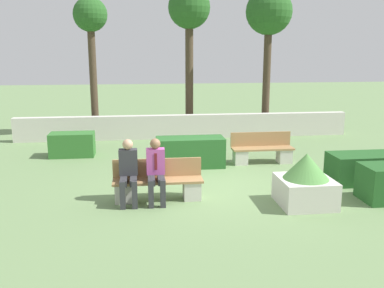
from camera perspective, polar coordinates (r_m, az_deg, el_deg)
ground_plane at (r=10.08m, az=2.49°, el=-5.56°), size 60.00×60.00×0.00m
perimeter_wall at (r=15.32m, az=-0.89°, el=2.36°), size 11.86×0.30×0.84m
bench_front at (r=9.12m, az=-4.56°, el=-5.41°), size 1.90×0.48×0.85m
bench_left_side at (r=12.12m, az=9.33°, el=-1.03°), size 1.73×0.49×0.85m
person_seated_man at (r=8.86m, az=-4.84°, el=-3.18°), size 0.38×0.63×1.33m
person_seated_woman at (r=8.86m, az=-8.49°, el=-3.29°), size 0.38×0.63×1.33m
hedge_block_near_left at (r=13.20m, az=-15.67°, el=-0.07°), size 1.29×0.68×0.71m
hedge_block_near_right at (r=11.58m, az=-0.24°, el=-1.09°), size 1.82×0.75×0.80m
hedge_block_mid_left at (r=11.04m, az=22.14°, el=-2.99°), size 1.72×0.85×0.70m
planter_corner_left at (r=9.03m, az=14.89°, el=-4.80°), size 1.07×1.07×1.08m
tree_leftmost at (r=16.01m, az=-13.37°, el=15.32°), size 1.20×1.20×4.91m
tree_center_left at (r=16.27m, az=-0.37°, el=16.94°), size 1.54×1.54×5.37m
tree_center_right at (r=16.41m, az=10.21°, el=16.48°), size 1.68×1.68×5.30m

